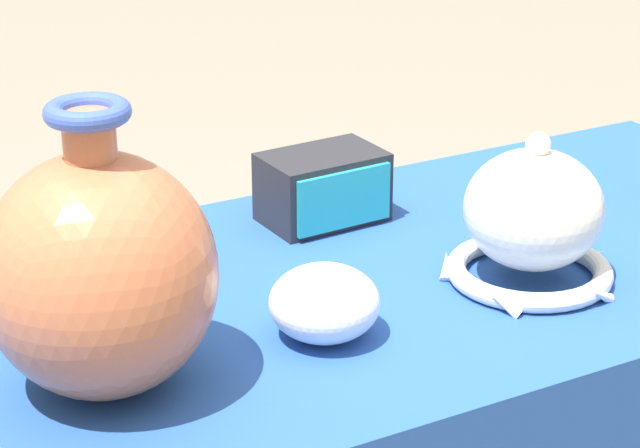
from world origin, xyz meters
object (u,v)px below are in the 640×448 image
object	(u,v)px
vase_dome_bell	(533,222)
cup_wide_celadon	(33,263)
mosaic_tile_box	(323,187)
bowl_shallow_porcelain	(324,303)
vase_tall_bulbous	(100,272)
cup_wide_charcoal	(129,229)

from	to	relation	value
vase_dome_bell	cup_wide_celadon	size ratio (longest dim) A/B	1.86
vase_dome_bell	mosaic_tile_box	distance (m)	0.28
bowl_shallow_porcelain	vase_dome_bell	bearing A→B (deg)	1.51
vase_tall_bulbous	mosaic_tile_box	bearing A→B (deg)	34.44
vase_tall_bulbous	bowl_shallow_porcelain	bearing A→B (deg)	-2.83
bowl_shallow_porcelain	cup_wide_celadon	size ratio (longest dim) A/B	1.05
cup_wide_celadon	mosaic_tile_box	bearing A→B (deg)	9.61
bowl_shallow_porcelain	vase_tall_bulbous	bearing A→B (deg)	177.17
vase_tall_bulbous	cup_wide_celadon	world-z (taller)	vase_tall_bulbous
vase_tall_bulbous	mosaic_tile_box	distance (m)	0.45
vase_tall_bulbous	mosaic_tile_box	world-z (taller)	vase_tall_bulbous
cup_wide_celadon	bowl_shallow_porcelain	bearing A→B (deg)	-40.47
vase_tall_bulbous	vase_dome_bell	world-z (taller)	vase_tall_bulbous
bowl_shallow_porcelain	cup_wide_charcoal	distance (m)	0.28
vase_dome_bell	bowl_shallow_porcelain	bearing A→B (deg)	-178.49
vase_tall_bulbous	mosaic_tile_box	xyz separation A→B (m)	(0.37, 0.25, -0.07)
vase_tall_bulbous	bowl_shallow_porcelain	size ratio (longest dim) A/B	2.48
vase_tall_bulbous	mosaic_tile_box	size ratio (longest dim) A/B	1.86
vase_tall_bulbous	cup_wide_celadon	bearing A→B (deg)	93.05
mosaic_tile_box	cup_wide_charcoal	size ratio (longest dim) A/B	1.53
vase_tall_bulbous	vase_dome_bell	xyz separation A→B (m)	(0.48, -0.00, -0.05)
vase_tall_bulbous	cup_wide_charcoal	world-z (taller)	vase_tall_bulbous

